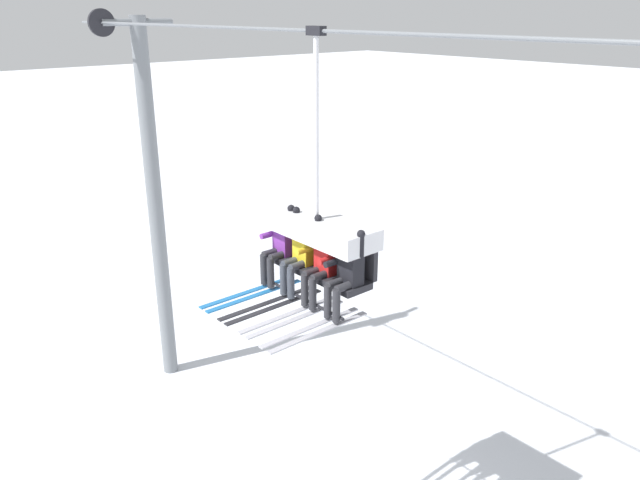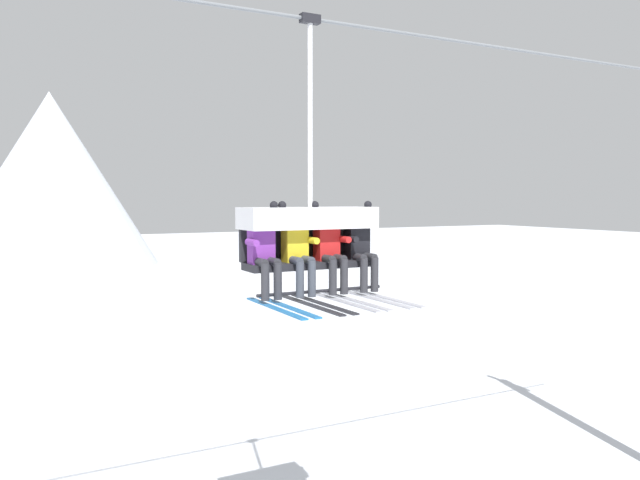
% 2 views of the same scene
% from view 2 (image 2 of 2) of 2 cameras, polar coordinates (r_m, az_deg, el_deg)
% --- Properties ---
extents(mountain_peak_central, '(18.81, 18.81, 15.92)m').
position_cam_2_polar(mountain_peak_central, '(62.63, -23.34, 5.15)').
color(mountain_peak_central, silver).
rests_on(mountain_peak_central, ground_plane).
extents(lift_cable, '(18.28, 0.05, 0.05)m').
position_cam_2_polar(lift_cable, '(9.63, 6.41, 18.47)').
color(lift_cable, slate).
extents(chairlift_chair, '(1.91, 0.74, 3.77)m').
position_cam_2_polar(chairlift_chair, '(8.72, -1.11, 1.36)').
color(chairlift_chair, '#232328').
extents(skier_purple, '(0.48, 1.70, 1.34)m').
position_cam_2_polar(skier_purple, '(8.24, -5.05, -0.98)').
color(skier_purple, purple).
extents(skier_yellow, '(0.48, 1.70, 1.34)m').
position_cam_2_polar(skier_yellow, '(8.44, -1.99, -0.85)').
color(skier_yellow, yellow).
extents(skier_red, '(0.48, 1.70, 1.34)m').
position_cam_2_polar(skier_red, '(8.67, 0.97, -0.72)').
color(skier_red, red).
extents(skier_black, '(0.48, 1.70, 1.34)m').
position_cam_2_polar(skier_black, '(8.92, 3.80, -0.60)').
color(skier_black, black).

